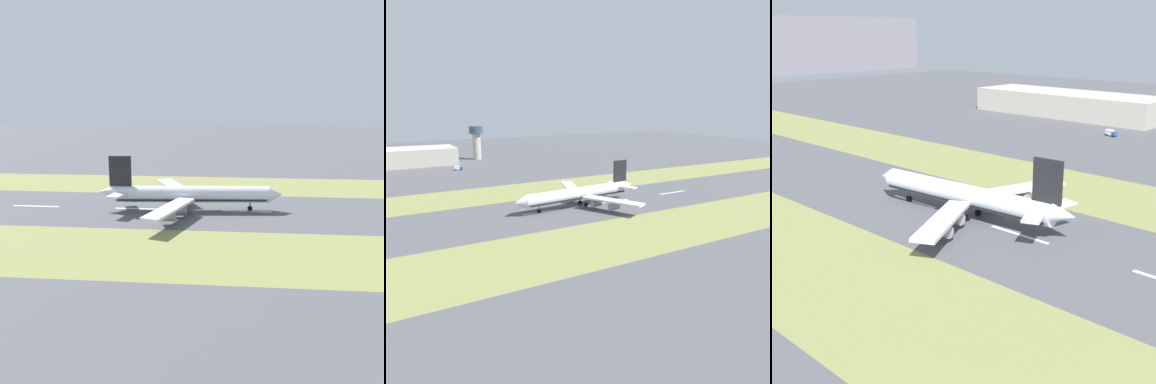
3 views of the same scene
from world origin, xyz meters
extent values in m
plane|color=#4C4C51|center=(0.00, 0.00, 0.00)|extent=(800.00, 800.00, 0.00)
cube|color=olive|center=(-45.00, 0.00, 0.00)|extent=(40.00, 600.00, 0.01)
cube|color=olive|center=(45.00, 0.00, 0.00)|extent=(40.00, 600.00, 0.01)
cube|color=silver|center=(0.00, -61.51, 0.01)|extent=(1.20, 18.00, 0.01)
cube|color=silver|center=(0.00, -21.51, 0.01)|extent=(1.20, 18.00, 0.01)
cube|color=silver|center=(0.00, 18.49, 0.01)|extent=(1.20, 18.00, 0.01)
cylinder|color=silver|center=(0.76, -1.51, 6.20)|extent=(10.54, 56.30, 6.00)
cone|color=silver|center=(-1.73, 28.89, 6.20)|extent=(6.27, 5.46, 5.88)
cone|color=silver|center=(3.28, -32.40, 7.00)|extent=(5.57, 6.40, 5.10)
cube|color=black|center=(0.76, -1.51, 4.55)|extent=(10.06, 54.05, 0.70)
cube|color=silver|center=(-16.10, -10.13, 5.30)|extent=(28.61, 18.38, 0.90)
cube|color=silver|center=(18.79, -7.28, 5.30)|extent=(29.47, 14.37, 0.90)
cylinder|color=#93939E|center=(-7.89, -6.23, 2.85)|extent=(3.58, 5.04, 3.20)
cylinder|color=#93939E|center=(-16.57, -10.45, 2.85)|extent=(3.58, 5.04, 3.20)
cylinder|color=#93939E|center=(10.05, -4.76, 2.85)|extent=(3.58, 5.04, 3.20)
cylinder|color=#93939E|center=(19.31, -7.52, 2.85)|extent=(3.58, 5.04, 3.20)
cube|color=black|center=(2.87, -27.42, 14.70)|extent=(1.45, 8.04, 11.00)
cube|color=silver|center=(-2.61, -27.87, 7.20)|extent=(10.92, 7.91, 0.60)
cube|color=silver|center=(8.36, -26.97, 7.20)|extent=(10.75, 6.59, 0.60)
cylinder|color=#59595E|center=(-0.98, 19.70, 2.50)|extent=(0.50, 0.50, 3.20)
cylinder|color=black|center=(-0.98, 19.70, 0.90)|extent=(1.04, 1.87, 1.80)
cylinder|color=#59595E|center=(-1.59, -4.71, 2.50)|extent=(0.50, 0.50, 3.20)
cylinder|color=black|center=(-1.59, -4.71, 0.90)|extent=(1.04, 1.87, 1.80)
cylinder|color=#59595E|center=(3.59, -4.28, 2.50)|extent=(0.50, 0.50, 3.20)
cylinder|color=black|center=(3.59, -4.28, 0.90)|extent=(1.04, 1.87, 1.80)
camera|label=1|loc=(159.53, 13.59, 43.24)|focal=42.00mm
camera|label=2|loc=(-150.69, 84.36, 47.33)|focal=35.00mm
camera|label=3|loc=(-102.23, -97.97, 50.03)|focal=50.00mm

